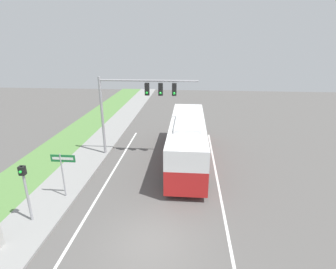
{
  "coord_description": "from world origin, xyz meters",
  "views": [
    {
      "loc": [
        1.6,
        -9.41,
        8.6
      ],
      "look_at": [
        0.01,
        9.93,
        1.72
      ],
      "focal_mm": 28.0,
      "sensor_mm": 36.0,
      "label": 1
    }
  ],
  "objects_px": {
    "bus": "(187,138)",
    "signal_gantry": "(135,99)",
    "street_sign": "(63,167)",
    "pedestrian_signal": "(25,185)"
  },
  "relations": [
    {
      "from": "pedestrian_signal",
      "to": "street_sign",
      "type": "xyz_separation_m",
      "value": [
        0.78,
        2.26,
        -0.14
      ]
    },
    {
      "from": "signal_gantry",
      "to": "street_sign",
      "type": "bearing_deg",
      "value": -114.76
    },
    {
      "from": "signal_gantry",
      "to": "street_sign",
      "type": "height_order",
      "value": "signal_gantry"
    },
    {
      "from": "bus",
      "to": "signal_gantry",
      "type": "relative_size",
      "value": 1.52
    },
    {
      "from": "signal_gantry",
      "to": "pedestrian_signal",
      "type": "height_order",
      "value": "signal_gantry"
    },
    {
      "from": "signal_gantry",
      "to": "pedestrian_signal",
      "type": "bearing_deg",
      "value": -113.31
    },
    {
      "from": "bus",
      "to": "signal_gantry",
      "type": "distance_m",
      "value": 4.9
    },
    {
      "from": "bus",
      "to": "street_sign",
      "type": "relative_size",
      "value": 4.03
    },
    {
      "from": "bus",
      "to": "signal_gantry",
      "type": "bearing_deg",
      "value": 170.3
    },
    {
      "from": "pedestrian_signal",
      "to": "bus",
      "type": "bearing_deg",
      "value": 45.84
    }
  ]
}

